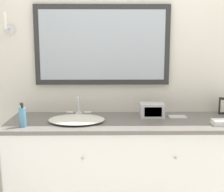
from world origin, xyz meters
The scene contains 7 objects.
wall_back centered at (-0.01, 0.65, 1.28)m, with size 8.00×0.18×2.55m.
vanity_counter centered at (0.00, 0.32, 0.43)m, with size 1.92×0.61×0.85m.
sink_basin centered at (-0.40, 0.30, 0.87)m, with size 0.44×0.41×0.18m.
soap_bottle centered at (-0.78, 0.14, 0.93)m, with size 0.05×0.05×0.18m.
appliance_box centered at (0.22, 0.43, 0.91)m, with size 0.20×0.14×0.12m.
picture_frame centered at (0.85, 0.52, 0.92)m, with size 0.08×0.01×0.15m.
metal_tray centered at (0.43, 0.42, 0.85)m, with size 0.15×0.10×0.01m.
Camera 1 is at (-0.15, -2.11, 1.48)m, focal length 50.00 mm.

